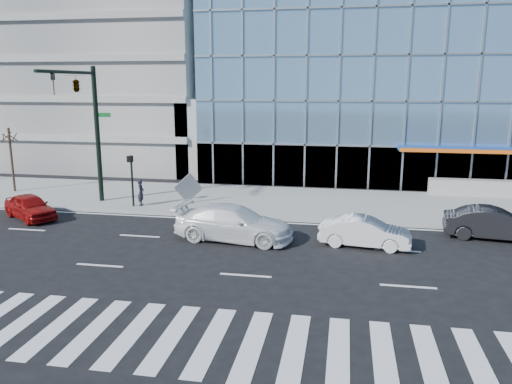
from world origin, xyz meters
TOP-DOWN VIEW (x-y plane):
  - ground at (0.00, 0.00)m, footprint 160.00×160.00m
  - sidewalk at (0.00, 8.00)m, footprint 120.00×8.00m
  - theatre_building at (14.00, 26.00)m, footprint 42.00×26.00m
  - parking_garage at (-20.00, 26.00)m, footprint 24.00×24.00m
  - ramp_block at (-6.00, 18.00)m, footprint 6.00×8.00m
  - traffic_signal at (-11.00, 4.57)m, footprint 1.14×5.74m
  - ped_signal_post at (-8.50, 4.94)m, footprint 0.30×0.33m
  - street_tree_near at (-18.00, 7.50)m, footprint 1.10×1.10m
  - white_suv at (-1.42, 0.28)m, footprint 5.78×2.85m
  - white_sedan at (4.58, 0.38)m, footprint 4.19×1.92m
  - dark_sedan at (10.58, 2.56)m, footprint 4.65×2.11m
  - red_sedan at (-13.08, 1.95)m, footprint 4.11×3.45m
  - pedestrian at (-8.10, 5.22)m, footprint 0.46×0.62m
  - tilted_panel at (-5.55, 6.33)m, footprint 1.45×1.20m

SIDE VIEW (x-z plane):
  - ground at x=0.00m, z-range 0.00..0.00m
  - sidewalk at x=0.00m, z-range 0.00..0.15m
  - red_sedan at x=-13.08m, z-range 0.00..1.33m
  - white_sedan at x=4.58m, z-range 0.00..1.33m
  - dark_sedan at x=10.58m, z-range 0.00..1.48m
  - white_suv at x=-1.42m, z-range 0.00..1.62m
  - pedestrian at x=-8.10m, z-range 0.15..1.70m
  - tilted_panel at x=-5.55m, z-range 0.15..1.97m
  - ped_signal_post at x=-8.50m, z-range 0.64..3.64m
  - ramp_block at x=-6.00m, z-range 0.00..6.00m
  - street_tree_near at x=-18.00m, z-range 1.66..5.89m
  - traffic_signal at x=-11.00m, z-range 2.16..10.16m
  - theatre_building at x=14.00m, z-range 0.00..15.00m
  - parking_garage at x=-20.00m, z-range 0.00..20.00m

